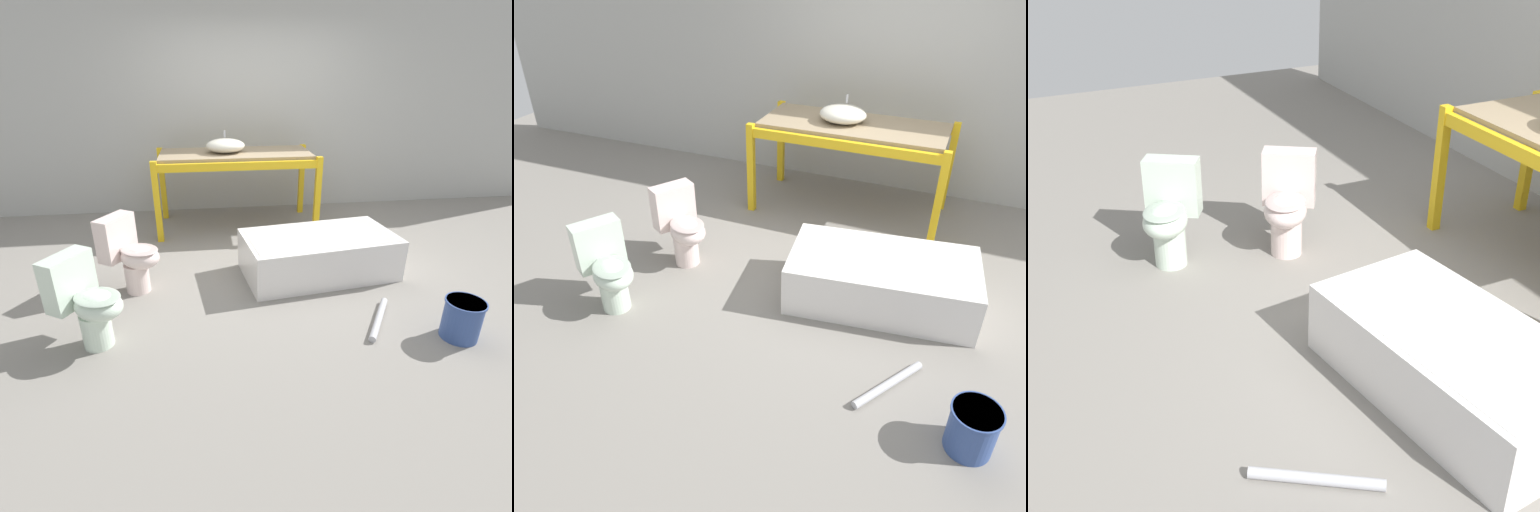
# 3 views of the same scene
# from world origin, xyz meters

# --- Properties ---
(ground_plane) EXTENTS (12.00, 12.00, 0.00)m
(ground_plane) POSITION_xyz_m (0.00, 0.00, 0.00)
(ground_plane) COLOR gray
(warehouse_wall_rear) EXTENTS (10.80, 0.08, 3.20)m
(warehouse_wall_rear) POSITION_xyz_m (0.00, 1.86, 1.60)
(warehouse_wall_rear) COLOR #ADADA8
(warehouse_wall_rear) RESTS_ON ground_plane
(shelving_rack) EXTENTS (1.96, 0.90, 0.95)m
(shelving_rack) POSITION_xyz_m (-0.28, 1.08, 0.82)
(shelving_rack) COLOR yellow
(shelving_rack) RESTS_ON ground_plane
(sink_basin) EXTENTS (0.47, 0.40, 0.24)m
(sink_basin) POSITION_xyz_m (-0.40, 1.07, 1.03)
(sink_basin) COLOR silver
(sink_basin) RESTS_ON shelving_rack
(bathtub_main) EXTENTS (1.55, 0.95, 0.41)m
(bathtub_main) POSITION_xyz_m (0.40, -0.38, 0.24)
(bathtub_main) COLOR white
(bathtub_main) RESTS_ON ground_plane
(toilet_near) EXTENTS (0.60, 0.54, 0.70)m
(toilet_near) POSITION_xyz_m (-1.37, -0.48, 0.37)
(toilet_near) COLOR silver
(toilet_near) RESTS_ON ground_plane
(toilet_far) EXTENTS (0.60, 0.54, 0.70)m
(toilet_far) POSITION_xyz_m (-1.56, -1.27, 0.37)
(toilet_far) COLOR silver
(toilet_far) RESTS_ON ground_plane
(bucket_white) EXTENTS (0.29, 0.29, 0.31)m
(bucket_white) POSITION_xyz_m (1.18, -1.55, 0.17)
(bucket_white) COLOR #334C8C
(bucket_white) RESTS_ON ground_plane
(loose_pipe) EXTENTS (0.37, 0.55, 0.06)m
(loose_pipe) POSITION_xyz_m (0.66, -1.28, 0.03)
(loose_pipe) COLOR #B7B7BC
(loose_pipe) RESTS_ON ground_plane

